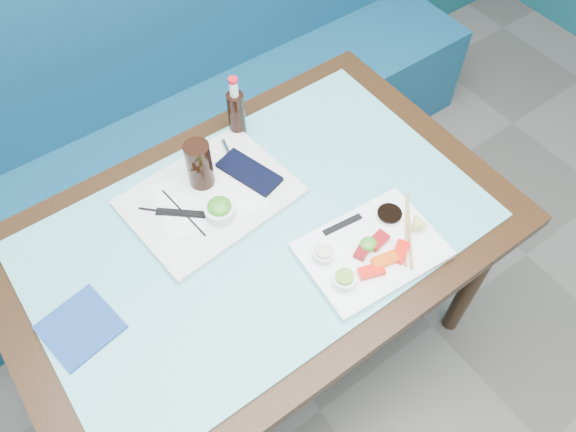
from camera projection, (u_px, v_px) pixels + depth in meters
booth_bench at (144, 142)px, 2.25m from camera, size 3.00×0.56×1.17m
dining_table at (259, 247)px, 1.62m from camera, size 1.40×0.90×0.75m
glass_top at (258, 230)px, 1.55m from camera, size 1.22×0.76×0.01m
sashimi_plate at (371, 250)px, 1.50m from camera, size 0.38×0.29×0.02m
salmon_left at (371, 271)px, 1.44m from camera, size 0.07×0.05×0.02m
salmon_mid at (385, 260)px, 1.46m from camera, size 0.07×0.05×0.02m
salmon_right at (400, 252)px, 1.47m from camera, size 0.07×0.06×0.02m
tuna_left at (362, 251)px, 1.47m from camera, size 0.06×0.05×0.02m
tuna_right at (378, 241)px, 1.49m from camera, size 0.06×0.04×0.02m
seaweed_garnish at (368, 244)px, 1.48m from camera, size 0.06×0.06×0.03m
ramekin_wasabi at (344, 280)px, 1.42m from camera, size 0.08×0.08×0.03m
wasabi_fill at (345, 277)px, 1.41m from camera, size 0.05×0.05×0.01m
ramekin_ginger at (324, 255)px, 1.46m from camera, size 0.07×0.07×0.02m
ginger_fill at (324, 251)px, 1.45m from camera, size 0.06×0.06×0.01m
soy_dish at (389, 216)px, 1.54m from camera, size 0.08×0.08×0.01m
soy_fill at (390, 214)px, 1.53m from camera, size 0.07×0.07×0.01m
lemon_wedge at (421, 224)px, 1.50m from camera, size 0.06×0.06×0.05m
chopstick_sleeve at (342, 224)px, 1.53m from camera, size 0.12×0.03×0.00m
wooden_chopstick_a at (406, 231)px, 1.52m from camera, size 0.16×0.16×0.01m
wooden_chopstick_b at (409, 229)px, 1.52m from camera, size 0.16×0.19×0.01m
serving_tray at (210, 197)px, 1.60m from camera, size 0.48×0.38×0.02m
paper_placemat at (210, 195)px, 1.59m from camera, size 0.33×0.26×0.00m
seaweed_bowl at (220, 211)px, 1.54m from camera, size 0.09×0.09×0.03m
seaweed_salad at (219, 206)px, 1.52m from camera, size 0.07×0.07×0.03m
cola_glass at (199, 165)px, 1.56m from camera, size 0.08×0.08×0.15m
navy_pouch at (249, 172)px, 1.63m from camera, size 0.13×0.21×0.01m
fork at (228, 152)px, 1.68m from camera, size 0.04×0.10×0.01m
black_chopstick_a at (181, 214)px, 1.55m from camera, size 0.17×0.18×0.01m
black_chopstick_b at (183, 212)px, 1.56m from camera, size 0.02×0.20×0.01m
tray_sleeve at (182, 213)px, 1.56m from camera, size 0.13×0.12×0.00m
cola_bottle_body at (236, 114)px, 1.70m from camera, size 0.07×0.07×0.15m
cola_bottle_neck at (234, 89)px, 1.62m from camera, size 0.03×0.03×0.05m
cola_bottle_cap at (233, 80)px, 1.59m from camera, size 0.03×0.03×0.01m
blue_napkin at (80, 327)px, 1.38m from camera, size 0.19×0.19×0.01m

